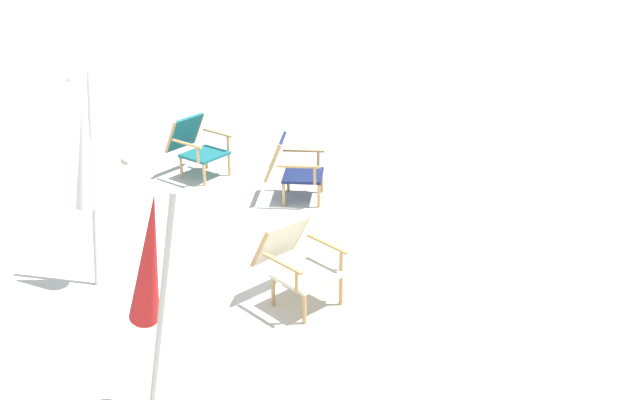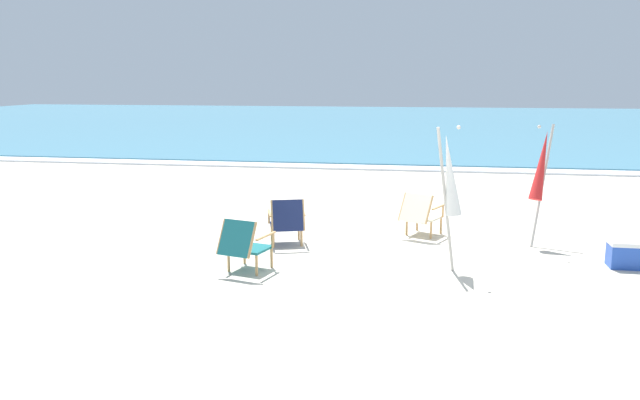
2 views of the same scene
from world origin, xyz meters
The scene contains 6 objects.
ground_plane centered at (0.00, 0.00, 0.00)m, with size 80.00×80.00×0.00m, color beige.
beach_chair_back_left centered at (-2.19, -1.08, 0.43)m, with size 0.75×0.86×0.79m.
beach_chair_far_center centered at (0.28, 1.46, 0.42)m, with size 0.84×0.93×0.78m.
beach_chair_back_right centered at (-1.90, 0.44, 0.43)m, with size 0.76×0.84×0.81m.
umbrella_furled_white centered at (0.68, -0.48, 1.38)m, with size 0.40×0.23×2.11m.
umbrella_furled_red centered at (2.23, 1.25, 1.32)m, with size 0.49×0.72×2.03m.
Camera 1 is at (5.95, 4.00, 3.75)m, focal length 42.00 mm.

